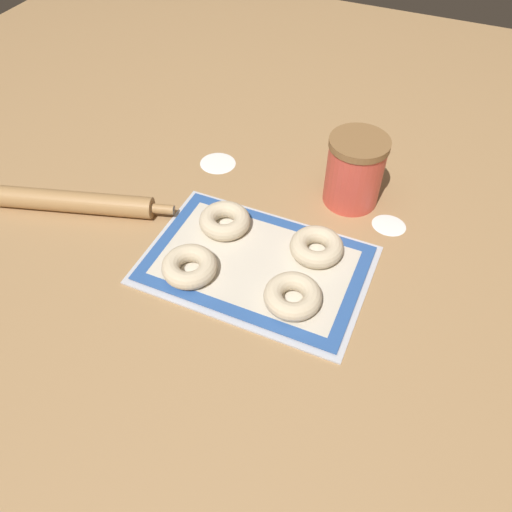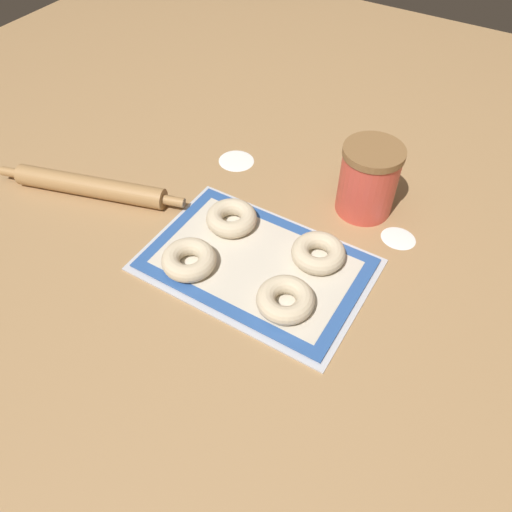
# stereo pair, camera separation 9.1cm
# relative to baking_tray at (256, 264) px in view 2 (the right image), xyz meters

# --- Properties ---
(ground_plane) EXTENTS (2.80, 2.80, 0.00)m
(ground_plane) POSITION_rel_baking_tray_xyz_m (0.01, 0.01, -0.00)
(ground_plane) COLOR #A87F51
(baking_tray) EXTENTS (0.46, 0.31, 0.01)m
(baking_tray) POSITION_rel_baking_tray_xyz_m (0.00, 0.00, 0.00)
(baking_tray) COLOR silver
(baking_tray) RESTS_ON ground_plane
(baking_mat) EXTENTS (0.44, 0.28, 0.00)m
(baking_mat) POSITION_rel_baking_tray_xyz_m (0.00, 0.00, 0.01)
(baking_mat) COLOR #2D569E
(baking_mat) RESTS_ON baking_tray
(bagel_front_left) EXTENTS (0.11, 0.11, 0.04)m
(bagel_front_left) POSITION_rel_baking_tray_xyz_m (-0.11, -0.08, 0.03)
(bagel_front_left) COLOR beige
(bagel_front_left) RESTS_ON baking_mat
(bagel_front_right) EXTENTS (0.11, 0.11, 0.04)m
(bagel_front_right) POSITION_rel_baking_tray_xyz_m (0.11, -0.07, 0.03)
(bagel_front_right) COLOR beige
(bagel_front_right) RESTS_ON baking_mat
(bagel_back_left) EXTENTS (0.11, 0.11, 0.04)m
(bagel_back_left) POSITION_rel_baking_tray_xyz_m (-0.10, 0.07, 0.03)
(bagel_back_left) COLOR beige
(bagel_back_left) RESTS_ON baking_mat
(bagel_back_right) EXTENTS (0.11, 0.11, 0.04)m
(bagel_back_right) POSITION_rel_baking_tray_xyz_m (0.10, 0.07, 0.03)
(bagel_back_right) COLOR beige
(bagel_back_right) RESTS_ON baking_mat
(flour_canister) EXTENTS (0.13, 0.13, 0.17)m
(flour_canister) POSITION_rel_baking_tray_xyz_m (0.12, 0.28, 0.08)
(flour_canister) COLOR #DB4C3D
(flour_canister) RESTS_ON ground_plane
(rolling_pin) EXTENTS (0.45, 0.16, 0.05)m
(rolling_pin) POSITION_rel_baking_tray_xyz_m (-0.45, -0.01, 0.02)
(rolling_pin) COLOR #AD7F4C
(rolling_pin) RESTS_ON ground_plane
(flour_patch_near) EXTENTS (0.09, 0.09, 0.00)m
(flour_patch_near) POSITION_rel_baking_tray_xyz_m (-0.23, 0.28, -0.00)
(flour_patch_near) COLOR white
(flour_patch_near) RESTS_ON ground_plane
(flour_patch_far) EXTENTS (0.08, 0.07, 0.00)m
(flour_patch_far) POSITION_rel_baking_tray_xyz_m (0.23, 0.23, -0.00)
(flour_patch_far) COLOR white
(flour_patch_far) RESTS_ON ground_plane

